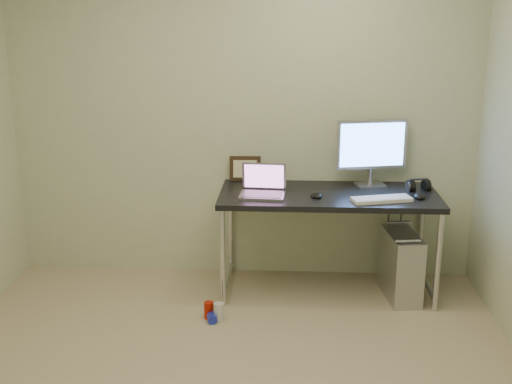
# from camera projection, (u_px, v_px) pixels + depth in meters

# --- Properties ---
(wall_back) EXTENTS (3.50, 0.02, 2.50)m
(wall_back) POSITION_uv_depth(u_px,v_px,m) (243.00, 115.00, 4.78)
(wall_back) COLOR beige
(wall_back) RESTS_ON ground
(desk) EXTENTS (1.55, 0.68, 0.75)m
(desk) POSITION_uv_depth(u_px,v_px,m) (328.00, 204.00, 4.58)
(desk) COLOR black
(desk) RESTS_ON ground
(tower_computer) EXTENTS (0.26, 0.49, 0.51)m
(tower_computer) POSITION_uv_depth(u_px,v_px,m) (401.00, 265.00, 4.59)
(tower_computer) COLOR silver
(tower_computer) RESTS_ON ground
(cable_a) EXTENTS (0.01, 0.16, 0.69)m
(cable_a) POSITION_uv_depth(u_px,v_px,m) (387.00, 227.00, 4.91)
(cable_a) COLOR black
(cable_a) RESTS_ON ground
(cable_b) EXTENTS (0.02, 0.11, 0.71)m
(cable_b) POSITION_uv_depth(u_px,v_px,m) (400.00, 231.00, 4.89)
(cable_b) COLOR black
(cable_b) RESTS_ON ground
(can_red) EXTENTS (0.08, 0.08, 0.12)m
(can_red) POSITION_uv_depth(u_px,v_px,m) (209.00, 310.00, 4.31)
(can_red) COLOR #A91706
(can_red) RESTS_ON ground
(can_white) EXTENTS (0.09, 0.09, 0.13)m
(can_white) POSITION_uv_depth(u_px,v_px,m) (219.00, 312.00, 4.28)
(can_white) COLOR silver
(can_white) RESTS_ON ground
(can_blue) EXTENTS (0.09, 0.12, 0.06)m
(can_blue) POSITION_uv_depth(u_px,v_px,m) (211.00, 317.00, 4.28)
(can_blue) COLOR #1E2CBD
(can_blue) RESTS_ON ground
(laptop) EXTENTS (0.33, 0.27, 0.22)m
(laptop) POSITION_uv_depth(u_px,v_px,m) (263.00, 188.00, 4.50)
(laptop) COLOR #AAA8B0
(laptop) RESTS_ON desk
(monitor) EXTENTS (0.52, 0.19, 0.49)m
(monitor) POSITION_uv_depth(u_px,v_px,m) (372.00, 148.00, 4.67)
(monitor) COLOR #AAA8B0
(monitor) RESTS_ON desk
(keyboard) EXTENTS (0.43, 0.23, 0.02)m
(keyboard) POSITION_uv_depth(u_px,v_px,m) (382.00, 199.00, 4.37)
(keyboard) COLOR white
(keyboard) RESTS_ON desk
(mouse_right) EXTENTS (0.08, 0.13, 0.04)m
(mouse_right) POSITION_uv_depth(u_px,v_px,m) (419.00, 195.00, 4.43)
(mouse_right) COLOR black
(mouse_right) RESTS_ON desk
(mouse_left) EXTENTS (0.10, 0.14, 0.04)m
(mouse_left) POSITION_uv_depth(u_px,v_px,m) (316.00, 194.00, 4.46)
(mouse_left) COLOR black
(mouse_left) RESTS_ON desk
(headphones) EXTENTS (0.18, 0.11, 0.11)m
(headphones) POSITION_uv_depth(u_px,v_px,m) (418.00, 186.00, 4.62)
(headphones) COLOR black
(headphones) RESTS_ON desk
(picture_frame) EXTENTS (0.24, 0.07, 0.19)m
(picture_frame) POSITION_uv_depth(u_px,v_px,m) (245.00, 168.00, 4.87)
(picture_frame) COLOR black
(picture_frame) RESTS_ON desk
(webcam) EXTENTS (0.04, 0.04, 0.11)m
(webcam) POSITION_uv_depth(u_px,v_px,m) (280.00, 173.00, 4.78)
(webcam) COLOR silver
(webcam) RESTS_ON desk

